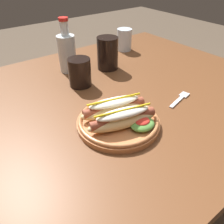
{
  "coord_description": "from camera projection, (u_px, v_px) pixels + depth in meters",
  "views": [
    {
      "loc": [
        -0.39,
        -0.57,
        1.16
      ],
      "look_at": [
        -0.05,
        -0.12,
        0.77
      ],
      "focal_mm": 37.05,
      "sensor_mm": 36.0,
      "label": 1
    }
  ],
  "objects": [
    {
      "name": "dining_table",
      "position": [
        103.0,
        119.0,
        0.85
      ],
      "size": [
        1.34,
        0.97,
        0.74
      ],
      "color": "brown",
      "rests_on": "ground_plane"
    },
    {
      "name": "ground_plane",
      "position": [
        106.0,
        217.0,
        1.23
      ],
      "size": [
        8.0,
        8.0,
        0.0
      ],
      "primitive_type": "plane",
      "color": "brown"
    },
    {
      "name": "extra_cup",
      "position": [
        108.0,
        53.0,
        0.97
      ],
      "size": [
        0.09,
        0.09,
        0.13
      ],
      "primitive_type": "cylinder",
      "color": "black",
      "rests_on": "dining_table"
    },
    {
      "name": "hot_dog_plate",
      "position": [
        119.0,
        118.0,
        0.66
      ],
      "size": [
        0.24,
        0.24,
        0.08
      ],
      "color": "#B77042",
      "rests_on": "dining_table"
    },
    {
      "name": "soda_cup",
      "position": [
        80.0,
        72.0,
        0.85
      ],
      "size": [
        0.08,
        0.08,
        0.1
      ],
      "primitive_type": "cylinder",
      "color": "black",
      "rests_on": "dining_table"
    },
    {
      "name": "water_cup",
      "position": [
        124.0,
        40.0,
        1.16
      ],
      "size": [
        0.07,
        0.07,
        0.11
      ],
      "primitive_type": "cylinder",
      "color": "silver",
      "rests_on": "dining_table"
    },
    {
      "name": "glass_bottle",
      "position": [
        67.0,
        52.0,
        0.94
      ],
      "size": [
        0.07,
        0.07,
        0.22
      ],
      "color": "silver",
      "rests_on": "dining_table"
    },
    {
      "name": "fork",
      "position": [
        180.0,
        99.0,
        0.8
      ],
      "size": [
        0.12,
        0.05,
        0.0
      ],
      "rotation": [
        0.0,
        0.0,
        0.24
      ],
      "color": "silver",
      "rests_on": "dining_table"
    }
  ]
}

